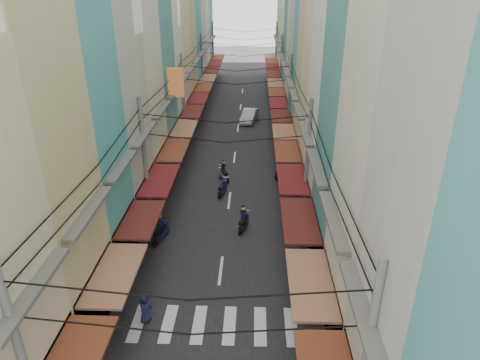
% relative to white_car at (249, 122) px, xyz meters
% --- Properties ---
extents(ground, '(160.00, 160.00, 0.00)m').
position_rel_white_car_xyz_m(ground, '(-1.12, -24.26, 0.00)').
color(ground, slate).
rests_on(ground, ground).
extents(road, '(10.00, 80.00, 0.02)m').
position_rel_white_car_xyz_m(road, '(-1.12, -4.26, 0.01)').
color(road, black).
rests_on(road, ground).
extents(sidewalk_left, '(3.00, 80.00, 0.06)m').
position_rel_white_car_xyz_m(sidewalk_left, '(-7.62, -4.26, 0.03)').
color(sidewalk_left, gray).
rests_on(sidewalk_left, ground).
extents(sidewalk_right, '(3.00, 80.00, 0.06)m').
position_rel_white_car_xyz_m(sidewalk_right, '(5.38, -4.26, 0.03)').
color(sidewalk_right, gray).
rests_on(sidewalk_right, ground).
extents(crosswalk, '(7.55, 2.40, 0.01)m').
position_rel_white_car_xyz_m(crosswalk, '(-1.12, -30.26, 0.03)').
color(crosswalk, silver).
rests_on(crosswalk, ground).
extents(building_row_left, '(7.80, 67.67, 23.70)m').
position_rel_white_car_xyz_m(building_row_left, '(-9.04, -7.69, 9.78)').
color(building_row_left, silver).
rests_on(building_row_left, ground).
extents(building_row_right, '(7.80, 68.98, 22.59)m').
position_rel_white_car_xyz_m(building_row_right, '(6.79, -7.81, 9.41)').
color(building_row_right, teal).
rests_on(building_row_right, ground).
extents(utility_poles, '(10.20, 66.13, 8.20)m').
position_rel_white_car_xyz_m(utility_poles, '(-1.12, -9.24, 6.59)').
color(utility_poles, slate).
rests_on(utility_poles, ground).
extents(white_car, '(4.91, 2.59, 1.65)m').
position_rel_white_car_xyz_m(white_car, '(0.00, 0.00, 0.00)').
color(white_car, '#BDBDC1').
rests_on(white_car, ground).
extents(bicycle, '(1.75, 1.11, 1.13)m').
position_rel_white_car_xyz_m(bicycle, '(4.89, -25.62, 0.00)').
color(bicycle, black).
rests_on(bicycle, ground).
extents(moving_scooters, '(8.07, 10.40, 1.91)m').
position_rel_white_car_xyz_m(moving_scooters, '(-1.59, -19.37, 0.54)').
color(moving_scooters, black).
rests_on(moving_scooters, ground).
extents(parked_scooters, '(12.71, 11.55, 0.98)m').
position_rel_white_car_xyz_m(parked_scooters, '(3.74, -26.99, 0.47)').
color(parked_scooters, black).
rests_on(parked_scooters, ground).
extents(pedestrians, '(14.04, 21.17, 2.04)m').
position_rel_white_car_xyz_m(pedestrians, '(-5.54, -24.53, 0.97)').
color(pedestrians, black).
rests_on(pedestrians, ground).
extents(market_umbrella, '(2.07, 2.07, 2.18)m').
position_rel_white_car_xyz_m(market_umbrella, '(6.08, -26.10, 1.92)').
color(market_umbrella, '#B2B2B7').
rests_on(market_umbrella, ground).
extents(traffic_sign, '(0.10, 0.57, 2.59)m').
position_rel_white_car_xyz_m(traffic_sign, '(4.32, -27.79, 1.85)').
color(traffic_sign, slate).
rests_on(traffic_sign, ground).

